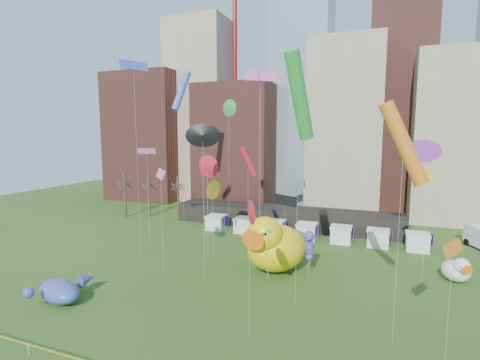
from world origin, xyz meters
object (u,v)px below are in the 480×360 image
at_px(seahorse_purple, 309,243).
at_px(whale_inflatable, 61,290).
at_px(big_duck, 274,245).
at_px(seahorse_green, 268,240).
at_px(small_duck, 457,270).

distance_m(seahorse_purple, whale_inflatable, 25.49).
bearing_deg(big_duck, seahorse_green, -69.55).
bearing_deg(seahorse_green, seahorse_purple, 54.46).
xyz_separation_m(big_duck, whale_inflatable, (-16.66, -14.51, -2.04)).
xyz_separation_m(big_duck, seahorse_purple, (3.99, 0.19, 0.62)).
bearing_deg(seahorse_green, big_duck, 109.48).
distance_m(small_duck, whale_inflatable, 40.32).
bearing_deg(seahorse_purple, big_duck, -179.34).
distance_m(small_duck, seahorse_purple, 15.77).
height_order(small_duck, seahorse_purple, seahorse_purple).
distance_m(big_duck, seahorse_green, 3.09).
bearing_deg(whale_inflatable, big_duck, 57.81).
distance_m(big_duck, small_duck, 19.59).
distance_m(big_duck, seahorse_purple, 4.04).
bearing_deg(small_duck, seahorse_green, -179.04).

